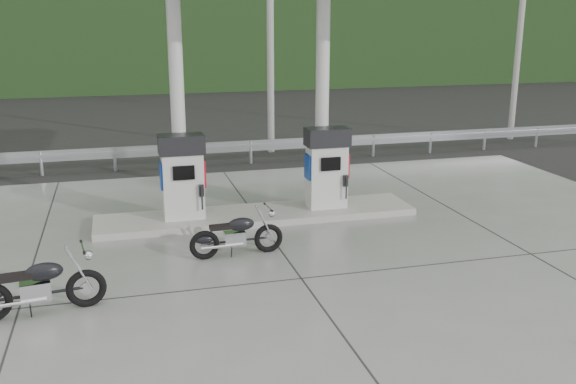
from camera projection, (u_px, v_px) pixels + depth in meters
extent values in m
plane|color=black|center=(286.00, 259.00, 11.87)|extent=(160.00, 160.00, 0.00)
cube|color=slate|center=(286.00, 258.00, 11.86)|extent=(18.00, 14.00, 0.02)
cube|color=#A29E96|center=(257.00, 215.00, 14.17)|extent=(7.00, 1.40, 0.15)
cylinder|color=silver|center=(177.00, 99.00, 13.46)|extent=(0.30, 0.30, 5.00)
cylinder|color=silver|center=(322.00, 94.00, 14.26)|extent=(0.30, 0.30, 5.00)
cube|color=black|center=(203.00, 144.00, 22.58)|extent=(60.00, 7.00, 0.01)
cylinder|color=gray|center=(270.00, 27.00, 20.15)|extent=(0.22, 0.22, 8.00)
cylinder|color=gray|center=(520.00, 26.00, 22.40)|extent=(0.22, 0.22, 8.00)
cube|color=black|center=(160.00, 39.00, 39.01)|extent=(80.00, 6.00, 6.00)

